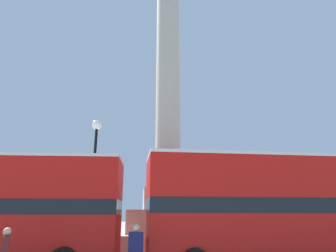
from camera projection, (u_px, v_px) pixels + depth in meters
The scene contains 4 objects.
monument_column at pixel (168, 154), 17.69m from camera, with size 6.30×6.30×22.79m.
bus_b at pixel (275, 206), 12.00m from camera, with size 10.29×3.02×4.35m.
street_lamp at pixel (94, 170), 14.60m from camera, with size 0.50×0.50×6.71m.
pedestrian_near_lamp at pixel (135, 251), 9.06m from camera, with size 0.45×0.47×1.77m.
Camera 1 is at (-1.78, -17.33, 2.01)m, focal length 32.00 mm.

